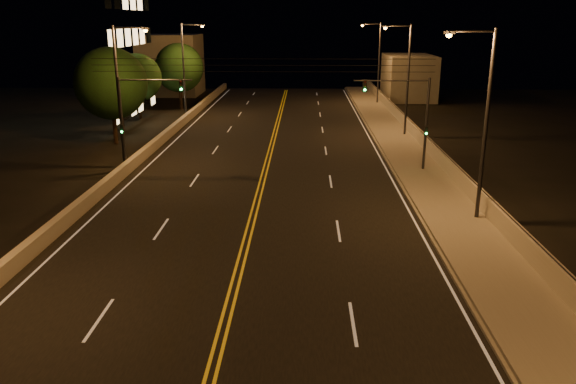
{
  "coord_description": "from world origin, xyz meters",
  "views": [
    {
      "loc": [
        2.72,
        -6.99,
        10.22
      ],
      "look_at": [
        2.0,
        18.0,
        2.5
      ],
      "focal_mm": 35.0,
      "sensor_mm": 36.0,
      "label": 1
    }
  ],
  "objects_px": {
    "traffic_signal_right": "(413,114)",
    "streetlight_2": "(405,74)",
    "streetlight_1": "(482,116)",
    "tree_3": "(179,68)",
    "streetlight_6": "(186,64)",
    "streetlight_3": "(377,58)",
    "streetlight_5": "(122,88)",
    "tree_0": "(111,84)",
    "tree_1": "(119,88)",
    "tree_2": "(137,78)",
    "traffic_signal_left": "(135,113)"
  },
  "relations": [
    {
      "from": "streetlight_3",
      "to": "streetlight_6",
      "type": "bearing_deg",
      "value": -156.17
    },
    {
      "from": "tree_0",
      "to": "tree_3",
      "type": "relative_size",
      "value": 1.06
    },
    {
      "from": "traffic_signal_right",
      "to": "streetlight_6",
      "type": "bearing_deg",
      "value": 131.11
    },
    {
      "from": "streetlight_3",
      "to": "tree_1",
      "type": "height_order",
      "value": "streetlight_3"
    },
    {
      "from": "streetlight_1",
      "to": "tree_0",
      "type": "distance_m",
      "value": 31.15
    },
    {
      "from": "streetlight_3",
      "to": "traffic_signal_right",
      "type": "bearing_deg",
      "value": -92.65
    },
    {
      "from": "streetlight_2",
      "to": "streetlight_5",
      "type": "height_order",
      "value": "same"
    },
    {
      "from": "streetlight_5",
      "to": "traffic_signal_right",
      "type": "relative_size",
      "value": 1.51
    },
    {
      "from": "tree_0",
      "to": "streetlight_6",
      "type": "bearing_deg",
      "value": 76.35
    },
    {
      "from": "traffic_signal_right",
      "to": "streetlight_1",
      "type": "bearing_deg",
      "value": -81.4
    },
    {
      "from": "tree_1",
      "to": "tree_2",
      "type": "relative_size",
      "value": 0.92
    },
    {
      "from": "streetlight_2",
      "to": "tree_2",
      "type": "height_order",
      "value": "streetlight_2"
    },
    {
      "from": "streetlight_2",
      "to": "traffic_signal_left",
      "type": "bearing_deg",
      "value": -148.9
    },
    {
      "from": "streetlight_2",
      "to": "tree_1",
      "type": "height_order",
      "value": "streetlight_2"
    },
    {
      "from": "streetlight_3",
      "to": "streetlight_6",
      "type": "distance_m",
      "value": 23.48
    },
    {
      "from": "streetlight_2",
      "to": "tree_3",
      "type": "relative_size",
      "value": 1.29
    },
    {
      "from": "tree_2",
      "to": "tree_0",
      "type": "bearing_deg",
      "value": -83.16
    },
    {
      "from": "streetlight_5",
      "to": "traffic_signal_left",
      "type": "distance_m",
      "value": 2.15
    },
    {
      "from": "streetlight_3",
      "to": "tree_3",
      "type": "distance_m",
      "value": 23.77
    },
    {
      "from": "tree_0",
      "to": "tree_2",
      "type": "relative_size",
      "value": 1.18
    },
    {
      "from": "streetlight_6",
      "to": "streetlight_1",
      "type": "bearing_deg",
      "value": -56.78
    },
    {
      "from": "tree_3",
      "to": "traffic_signal_right",
      "type": "bearing_deg",
      "value": -52.2
    },
    {
      "from": "streetlight_5",
      "to": "tree_0",
      "type": "distance_m",
      "value": 8.54
    },
    {
      "from": "streetlight_6",
      "to": "tree_1",
      "type": "relative_size",
      "value": 1.57
    },
    {
      "from": "traffic_signal_right",
      "to": "streetlight_2",
      "type": "bearing_deg",
      "value": 83.06
    },
    {
      "from": "tree_1",
      "to": "streetlight_5",
      "type": "bearing_deg",
      "value": -71.08
    },
    {
      "from": "tree_2",
      "to": "streetlight_6",
      "type": "bearing_deg",
      "value": 13.66
    },
    {
      "from": "streetlight_1",
      "to": "streetlight_2",
      "type": "distance_m",
      "value": 22.19
    },
    {
      "from": "streetlight_1",
      "to": "tree_3",
      "type": "distance_m",
      "value": 44.74
    },
    {
      "from": "streetlight_5",
      "to": "traffic_signal_right",
      "type": "bearing_deg",
      "value": -2.91
    },
    {
      "from": "tree_2",
      "to": "traffic_signal_left",
      "type": "bearing_deg",
      "value": -74.39
    },
    {
      "from": "traffic_signal_right",
      "to": "streetlight_3",
      "type": "bearing_deg",
      "value": 87.35
    },
    {
      "from": "streetlight_2",
      "to": "streetlight_5",
      "type": "bearing_deg",
      "value": -152.3
    },
    {
      "from": "traffic_signal_left",
      "to": "tree_0",
      "type": "height_order",
      "value": "tree_0"
    },
    {
      "from": "streetlight_6",
      "to": "streetlight_5",
      "type": "bearing_deg",
      "value": -90.0
    },
    {
      "from": "streetlight_1",
      "to": "streetlight_2",
      "type": "bearing_deg",
      "value": 90.0
    },
    {
      "from": "streetlight_1",
      "to": "traffic_signal_left",
      "type": "height_order",
      "value": "streetlight_1"
    },
    {
      "from": "streetlight_1",
      "to": "tree_1",
      "type": "xyz_separation_m",
      "value": [
        -26.31,
        25.01,
        -1.68
      ]
    },
    {
      "from": "tree_2",
      "to": "tree_3",
      "type": "height_order",
      "value": "tree_3"
    },
    {
      "from": "streetlight_1",
      "to": "streetlight_6",
      "type": "relative_size",
      "value": 1.0
    },
    {
      "from": "traffic_signal_right",
      "to": "streetlight_5",
      "type": "bearing_deg",
      "value": 177.09
    },
    {
      "from": "streetlight_6",
      "to": "tree_2",
      "type": "distance_m",
      "value": 5.27
    },
    {
      "from": "tree_2",
      "to": "streetlight_3",
      "type": "bearing_deg",
      "value": 22.02
    },
    {
      "from": "streetlight_6",
      "to": "tree_1",
      "type": "bearing_deg",
      "value": -121.84
    },
    {
      "from": "streetlight_5",
      "to": "tree_0",
      "type": "bearing_deg",
      "value": 113.63
    },
    {
      "from": "streetlight_5",
      "to": "streetlight_2",
      "type": "bearing_deg",
      "value": 27.7
    },
    {
      "from": "streetlight_1",
      "to": "streetlight_3",
      "type": "bearing_deg",
      "value": 90.0
    },
    {
      "from": "streetlight_2",
      "to": "tree_1",
      "type": "distance_m",
      "value": 26.51
    },
    {
      "from": "streetlight_2",
      "to": "tree_3",
      "type": "bearing_deg",
      "value": 145.74
    },
    {
      "from": "tree_0",
      "to": "tree_3",
      "type": "xyz_separation_m",
      "value": [
        1.5,
        19.41,
        -0.3
      ]
    }
  ]
}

